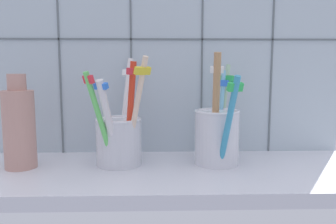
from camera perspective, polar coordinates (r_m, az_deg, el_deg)
counter_slab at (r=53.28cm, az=0.09°, el=-10.62°), size 64.00×22.00×2.00cm
tile_wall_back at (r=62.89cm, az=-0.25°, el=11.96°), size 64.00×2.20×45.00cm
toothbrush_cup_left at (r=54.72cm, az=-8.24°, el=-4.02°), size 9.94×14.03×17.30cm
toothbrush_cup_right at (r=55.19cm, az=8.33°, el=-3.60°), size 7.37×13.58×17.90cm
ceramic_vase at (r=57.07cm, az=-23.84°, el=-2.26°), size 4.82×4.82×14.65cm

